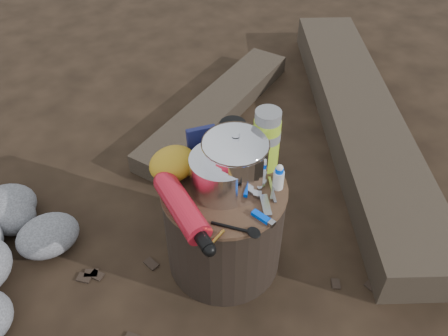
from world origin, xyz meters
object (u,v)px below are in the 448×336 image
fuel_bottle (182,208)px  thermos (266,140)px  log_main (360,120)px  camping_pot (235,161)px  stump (224,226)px  travel_mug (233,139)px

fuel_bottle → thermos: (0.35, 0.06, 0.07)m
log_main → camping_pot: bearing=-131.7°
camping_pot → thermos: 0.14m
stump → fuel_bottle: fuel_bottle is taller
stump → fuel_bottle: size_ratio=1.27×
camping_pot → travel_mug: bearing=59.7°
camping_pot → fuel_bottle: 0.23m
thermos → log_main: bearing=19.0°
log_main → travel_mug: 0.97m
stump → fuel_bottle: bearing=-168.1°
camping_pot → stump: bearing=173.5°
log_main → thermos: size_ratio=8.67×
stump → travel_mug: travel_mug is taller
thermos → camping_pot: bearing=-170.6°
stump → camping_pot: 0.30m
fuel_bottle → thermos: size_ratio=1.47×
stump → thermos: size_ratio=1.86×
travel_mug → stump: bearing=-132.0°
log_main → camping_pot: (-0.96, -0.30, 0.41)m
log_main → travel_mug: travel_mug is taller
thermos → travel_mug: size_ratio=1.73×
fuel_bottle → travel_mug: travel_mug is taller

